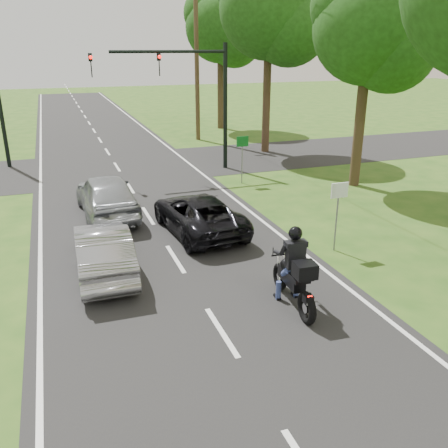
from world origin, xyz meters
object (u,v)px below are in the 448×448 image
Objects in this scene: motorcycle_rider at (295,276)px; traffic_signal at (188,85)px; silver_sedan at (103,250)px; dark_suv at (198,214)px; sign_green at (242,148)px; utility_pole_far at (197,59)px; sign_white at (339,200)px; silver_suv at (107,195)px.

traffic_signal reaches higher than motorcycle_rider.
traffic_signal reaches higher than silver_sedan.
dark_suv is at bearing -146.28° from silver_sedan.
traffic_signal is at bearing -116.42° from silver_sedan.
sign_green is (6.92, 7.20, 0.92)m from silver_sedan.
sign_green is (-1.30, -11.02, -3.49)m from utility_pole_far.
utility_pole_far reaches higher than sign_white.
sign_green is at bearing -96.73° from utility_pole_far.
traffic_signal is 3.00× the size of sign_green.
silver_suv is (0.67, 4.78, 0.11)m from silver_sedan.
motorcycle_rider is 5.21m from silver_sedan.
motorcycle_rider is 1.10× the size of sign_white.
sign_green is at bearing -161.53° from silver_suv.
silver_suv reaches higher than dark_suv.
dark_suv is 3.76m from silver_suv.
traffic_signal is (1.36, 13.54, 3.34)m from motorcycle_rider.
silver_suv is at bearing -96.69° from silver_sedan.
silver_sedan is at bearing 27.50° from dark_suv.
silver_suv is at bearing -50.33° from dark_suv.
motorcycle_rider is 0.52× the size of dark_suv.
motorcycle_rider reaches higher than silver_sedan.
sign_green reaches higher than silver_suv.
sign_white and sign_green have the same top height.
motorcycle_rider is at bearing 141.58° from silver_sedan.
utility_pole_far is (7.55, 13.43, 4.30)m from silver_suv.
utility_pole_far reaches higher than dark_suv.
traffic_signal is at bearing -109.14° from dark_suv.
dark_suv is 3.92m from silver_sedan.
silver_sedan is at bearing 173.17° from sign_white.
sign_green is (0.20, 8.00, 0.00)m from sign_white.
traffic_signal is (4.69, 5.43, 3.35)m from silver_suv.
utility_pole_far is at bearing 85.49° from sign_white.
motorcycle_rider is 0.23× the size of utility_pole_far.
sign_green is (6.25, 2.41, 0.81)m from silver_suv.
motorcycle_rider is 3.79m from sign_white.
sign_green is (2.92, 10.52, 0.81)m from motorcycle_rider.
dark_suv is at bearing -106.96° from utility_pole_far.
dark_suv is 0.70× the size of traffic_signal.
dark_suv is 6.32m from sign_green.
sign_white is 8.00m from sign_green.
utility_pole_far is 4.71× the size of sign_green.
utility_pole_far is 4.71× the size of sign_white.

